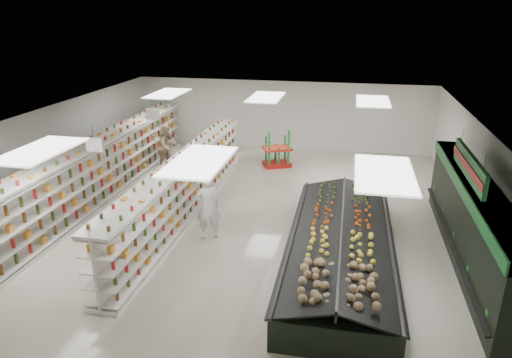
% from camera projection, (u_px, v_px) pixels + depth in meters
% --- Properties ---
extents(floor, '(16.00, 16.00, 0.00)m').
position_uv_depth(floor, '(242.00, 215.00, 14.93)').
color(floor, beige).
rests_on(floor, ground).
extents(ceiling, '(14.00, 16.00, 0.02)m').
position_uv_depth(ceiling, '(241.00, 119.00, 13.81)').
color(ceiling, white).
rests_on(ceiling, wall_back).
extents(wall_back, '(14.00, 0.02, 3.20)m').
position_uv_depth(wall_back, '(281.00, 115.00, 21.70)').
color(wall_back, white).
rests_on(wall_back, floor).
extents(wall_front, '(14.00, 0.02, 3.20)m').
position_uv_depth(wall_front, '(121.00, 336.00, 7.04)').
color(wall_front, white).
rests_on(wall_front, floor).
extents(wall_left, '(0.02, 16.00, 3.20)m').
position_uv_depth(wall_left, '(45.00, 155.00, 15.72)').
color(wall_left, white).
rests_on(wall_left, floor).
extents(wall_right, '(0.02, 16.00, 3.20)m').
position_uv_depth(wall_right, '(480.00, 186.00, 13.02)').
color(wall_right, white).
rests_on(wall_right, floor).
extents(produce_wall_case, '(0.93, 8.00, 2.20)m').
position_uv_depth(produce_wall_case, '(472.00, 218.00, 11.86)').
color(produce_wall_case, black).
rests_on(produce_wall_case, floor).
extents(aisle_sign_near, '(0.52, 0.06, 0.75)m').
position_uv_depth(aisle_sign_near, '(94.00, 144.00, 12.87)').
color(aisle_sign_near, white).
rests_on(aisle_sign_near, ceiling).
extents(aisle_sign_far, '(0.52, 0.06, 0.75)m').
position_uv_depth(aisle_sign_far, '(153.00, 114.00, 16.53)').
color(aisle_sign_far, white).
rests_on(aisle_sign_far, ceiling).
extents(hortifruti_banner, '(0.12, 3.20, 0.95)m').
position_uv_depth(hortifruti_banner, '(469.00, 166.00, 11.43)').
color(hortifruti_banner, '#1C6A2C').
rests_on(hortifruti_banner, ceiling).
extents(gondola_left, '(0.95, 12.33, 2.14)m').
position_uv_depth(gondola_left, '(106.00, 169.00, 16.29)').
color(gondola_left, silver).
rests_on(gondola_left, floor).
extents(gondola_center, '(0.85, 11.05, 1.92)m').
position_uv_depth(gondola_center, '(186.00, 188.00, 14.81)').
color(gondola_center, silver).
rests_on(gondola_center, floor).
extents(produce_island, '(2.75, 7.49, 1.12)m').
position_uv_depth(produce_island, '(340.00, 245.00, 11.99)').
color(produce_island, black).
rests_on(produce_island, floor).
extents(soda_endcap, '(1.39, 1.20, 1.50)m').
position_uv_depth(soda_endcap, '(277.00, 150.00, 19.34)').
color(soda_endcap, red).
rests_on(soda_endcap, floor).
extents(shopper_main, '(0.86, 0.75, 1.98)m').
position_uv_depth(shopper_main, '(208.00, 207.00, 13.15)').
color(shopper_main, silver).
rests_on(shopper_main, floor).
extents(shopper_background, '(0.95, 1.08, 1.89)m').
position_uv_depth(shopper_background, '(168.00, 146.00, 19.09)').
color(shopper_background, '#977F5D').
rests_on(shopper_background, floor).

